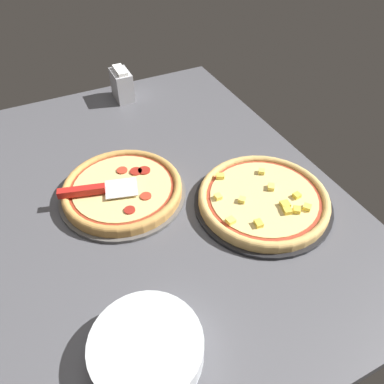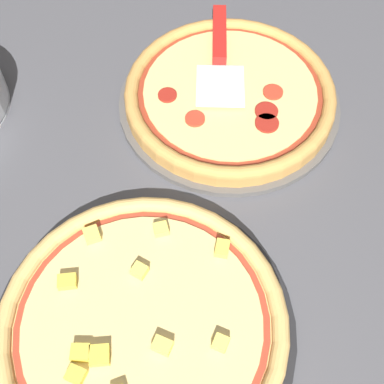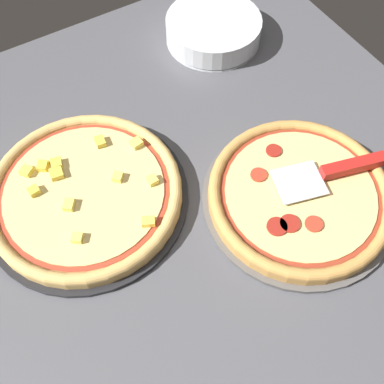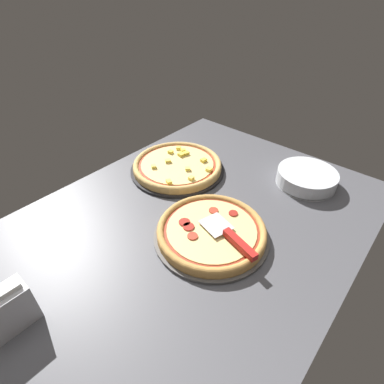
% 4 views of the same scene
% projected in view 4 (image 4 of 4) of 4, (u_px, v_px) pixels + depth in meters
% --- Properties ---
extents(ground_plane, '(1.30, 0.96, 0.04)m').
position_uv_depth(ground_plane, '(191.00, 224.00, 0.99)').
color(ground_plane, '#4C4C51').
extents(pizza_pan_front, '(0.35, 0.35, 0.01)m').
position_uv_depth(pizza_pan_front, '(211.00, 235.00, 0.92)').
color(pizza_pan_front, '#565451').
rests_on(pizza_pan_front, ground_plane).
extents(pizza_front, '(0.33, 0.33, 0.03)m').
position_uv_depth(pizza_front, '(211.00, 230.00, 0.91)').
color(pizza_front, '#C68E47').
rests_on(pizza_front, pizza_pan_front).
extents(pizza_pan_back, '(0.38, 0.38, 0.01)m').
position_uv_depth(pizza_pan_back, '(177.00, 169.00, 1.21)').
color(pizza_pan_back, black).
rests_on(pizza_pan_back, ground_plane).
extents(pizza_back, '(0.35, 0.35, 0.03)m').
position_uv_depth(pizza_back, '(177.00, 165.00, 1.20)').
color(pizza_back, '#DBAD60').
rests_on(pizza_back, pizza_pan_back).
extents(serving_spatula, '(0.10, 0.22, 0.02)m').
position_uv_depth(serving_spatula, '(234.00, 239.00, 0.84)').
color(serving_spatula, silver).
rests_on(serving_spatula, pizza_front).
extents(plate_stack, '(0.22, 0.22, 0.06)m').
position_uv_depth(plate_stack, '(306.00, 178.00, 1.12)').
color(plate_stack, silver).
rests_on(plate_stack, ground_plane).
extents(napkin_holder, '(0.11, 0.06, 0.12)m').
position_uv_depth(napkin_holder, '(7.00, 309.00, 0.67)').
color(napkin_holder, '#B2B2B7').
rests_on(napkin_holder, ground_plane).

